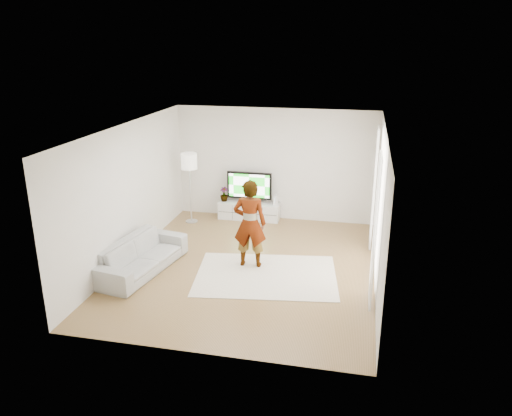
% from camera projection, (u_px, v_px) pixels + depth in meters
% --- Properties ---
extents(floor, '(6.00, 6.00, 0.00)m').
position_uv_depth(floor, '(248.00, 267.00, 10.08)').
color(floor, olive).
rests_on(floor, ground).
extents(ceiling, '(6.00, 6.00, 0.00)m').
position_uv_depth(ceiling, '(247.00, 129.00, 9.18)').
color(ceiling, white).
rests_on(ceiling, wall_back).
extents(wall_left, '(0.02, 6.00, 2.80)m').
position_uv_depth(wall_left, '(128.00, 193.00, 10.13)').
color(wall_left, silver).
rests_on(wall_left, floor).
extents(wall_right, '(0.02, 6.00, 2.80)m').
position_uv_depth(wall_right, '(380.00, 210.00, 9.13)').
color(wall_right, silver).
rests_on(wall_right, floor).
extents(wall_back, '(5.00, 0.02, 2.80)m').
position_uv_depth(wall_back, '(275.00, 165.00, 12.40)').
color(wall_back, silver).
rests_on(wall_back, floor).
extents(wall_front, '(5.00, 0.02, 2.80)m').
position_uv_depth(wall_front, '(198.00, 267.00, 6.85)').
color(wall_front, silver).
rests_on(wall_front, floor).
extents(window, '(0.01, 2.60, 2.50)m').
position_uv_depth(window, '(379.00, 202.00, 9.39)').
color(window, white).
rests_on(window, wall_right).
extents(curtain_near, '(0.04, 0.70, 2.60)m').
position_uv_depth(curtain_near, '(375.00, 232.00, 8.24)').
color(curtain_near, white).
rests_on(curtain_near, floor).
extents(curtain_far, '(0.04, 0.70, 2.60)m').
position_uv_depth(curtain_far, '(374.00, 188.00, 10.64)').
color(curtain_far, white).
rests_on(curtain_far, floor).
extents(media_console, '(1.55, 0.44, 0.43)m').
position_uv_depth(media_console, '(249.00, 211.00, 12.69)').
color(media_console, silver).
rests_on(media_console, floor).
extents(television, '(1.13, 0.22, 0.79)m').
position_uv_depth(television, '(249.00, 186.00, 12.51)').
color(television, black).
rests_on(television, media_console).
extents(game_console, '(0.09, 0.18, 0.23)m').
position_uv_depth(game_console, '(275.00, 200.00, 12.45)').
color(game_console, white).
rests_on(game_console, media_console).
extents(potted_plant, '(0.23, 0.23, 0.36)m').
position_uv_depth(potted_plant, '(224.00, 194.00, 12.70)').
color(potted_plant, '#3F7238').
rests_on(potted_plant, media_console).
extents(rug, '(2.95, 2.31, 0.01)m').
position_uv_depth(rug, '(266.00, 275.00, 9.70)').
color(rug, silver).
rests_on(rug, floor).
extents(player, '(0.69, 0.48, 1.79)m').
position_uv_depth(player, '(250.00, 224.00, 9.85)').
color(player, '#334772').
rests_on(player, rug).
extents(sofa, '(1.22, 2.31, 0.64)m').
position_uv_depth(sofa, '(141.00, 256.00, 9.82)').
color(sofa, '#AEAEA9').
rests_on(sofa, floor).
extents(floor_lamp, '(0.39, 0.39, 1.75)m').
position_uv_depth(floor_lamp, '(189.00, 164.00, 12.09)').
color(floor_lamp, silver).
rests_on(floor_lamp, floor).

